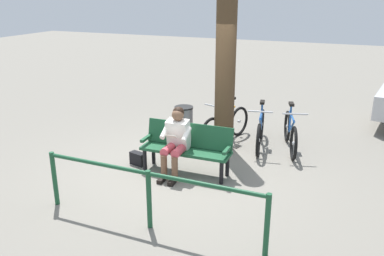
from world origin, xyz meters
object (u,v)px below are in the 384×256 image
Objects in this scene: bench at (187,145)px; bicycle_blue at (290,133)px; tree_trunk at (225,75)px; bicycle_green at (260,130)px; litter_bin at (184,127)px; handbag at (138,159)px; person_reading at (176,138)px; bicycle_purple at (226,126)px.

bench is 0.99× the size of bicycle_blue.
tree_trunk is 1.84× the size of bicycle_green.
litter_bin is at bearing -88.23° from bicycle_blue.
litter_bin is 0.52× the size of bicycle_green.
handbag is (0.96, 0.09, -0.39)m from bench.
person_reading is at bearing -39.53° from bicycle_green.
person_reading reaches higher than bicycle_purple.
litter_bin is 0.93m from bicycle_purple.
handbag is at bearing -14.56° from bicycle_purple.
handbag is 2.59m from bicycle_green.
bicycle_blue is (-2.05, -0.67, -0.07)m from litter_bin.
bench reaches higher than litter_bin.
bicycle_green is at bearing -97.79° from bicycle_blue.
bicycle_green is at bearing -150.15° from tree_trunk.
person_reading is 0.72× the size of bicycle_green.
bench is 1.04m from handbag.
bench is 2.32m from bicycle_blue.
person_reading is at bearing 174.86° from handbag.
litter_bin is 2.16m from bicycle_blue.
bicycle_purple reaches higher than bench.
bicycle_blue reaches higher than litter_bin.
tree_trunk is at bearing -102.04° from bench.
tree_trunk is 1.79m from bicycle_blue.
person_reading is 0.39× the size of tree_trunk.
bench is 0.52× the size of tree_trunk.
bicycle_purple is (0.75, -0.01, 0.00)m from bicycle_green.
person_reading is at bearing 49.69° from bench.
bench reaches higher than handbag.
bicycle_green is at bearing -158.27° from litter_bin.
bench is 1.21m from litter_bin.
bicycle_blue is at bearing -143.37° from handbag.
litter_bin is at bearing -31.79° from bicycle_purple.
tree_trunk is at bearing -85.83° from bicycle_blue.
person_reading reaches higher than handbag.
bicycle_green is (0.60, 0.09, 0.00)m from bicycle_blue.
bicycle_purple reaches higher than litter_bin.
bicycle_green is (-1.89, -1.76, 0.24)m from handbag.
bicycle_blue and bicycle_green have the same top height.
litter_bin is 0.53× the size of bicycle_blue.
bicycle_purple is at bearing -100.15° from person_reading.
bicycle_purple is at bearing -122.64° from handbag.
bicycle_green is 0.75m from bicycle_purple.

